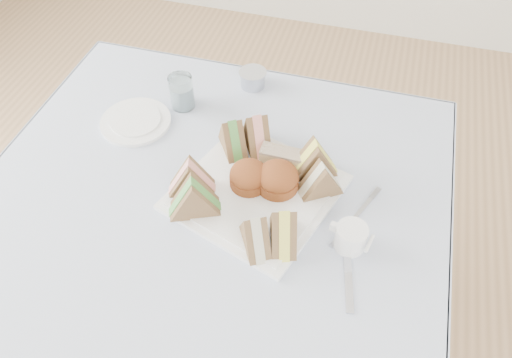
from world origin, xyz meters
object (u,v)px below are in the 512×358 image
(table, at_px, (214,296))
(water_glass, at_px, (182,92))
(serving_plate, at_px, (256,192))
(creamer_jug, at_px, (351,237))

(table, height_order, water_glass, water_glass)
(serving_plate, xyz_separation_m, water_glass, (-0.26, 0.23, 0.04))
(serving_plate, distance_m, creamer_jug, 0.23)
(serving_plate, xyz_separation_m, creamer_jug, (0.22, -0.08, 0.02))
(table, xyz_separation_m, water_glass, (-0.16, 0.31, 0.42))
(table, distance_m, serving_plate, 0.40)
(table, relative_size, creamer_jug, 14.34)
(creamer_jug, bearing_deg, table, -167.64)
(table, xyz_separation_m, creamer_jug, (0.31, -0.00, 0.40))
(creamer_jug, bearing_deg, water_glass, 159.55)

